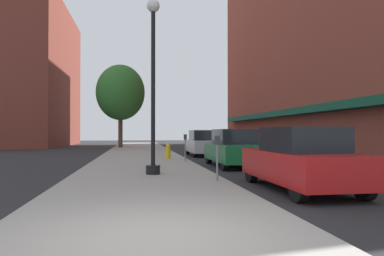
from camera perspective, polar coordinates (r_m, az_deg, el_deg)
ground_plane at (r=23.25m, az=1.66°, el=-4.46°), size 90.00×90.00×0.00m
sidewalk_slab at (r=23.85m, az=-8.30°, el=-4.21°), size 4.80×50.00×0.12m
building_far_background at (r=43.61m, az=-23.29°, el=7.50°), size 6.80×18.00×15.44m
lamppost at (r=12.07m, az=-6.28°, el=7.30°), size 0.48×0.48×5.90m
fire_hydrant at (r=18.99m, az=-3.86°, el=-3.73°), size 0.33×0.26×0.79m
parking_meter_near at (r=16.95m, az=-1.09°, el=-2.65°), size 0.14×0.09×1.31m
parking_meter_far at (r=10.25m, az=4.09°, el=-3.92°), size 0.14×0.09×1.31m
tree_near at (r=33.92m, az=-11.45°, el=5.61°), size 4.51×4.51×7.73m
car_red at (r=9.77m, az=16.98°, el=-4.87°), size 1.80×4.30×1.66m
car_green at (r=15.84m, az=6.69°, el=-3.29°), size 1.80×4.30×1.66m
car_silver at (r=22.97m, az=1.77°, el=-2.49°), size 1.80×4.30×1.66m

